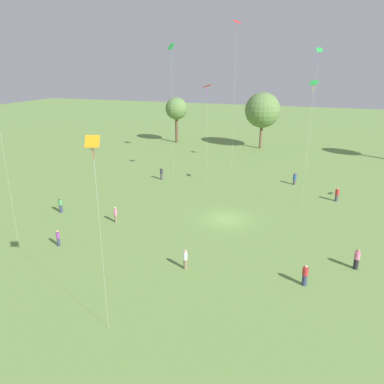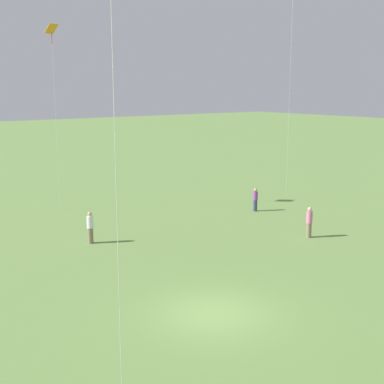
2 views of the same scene
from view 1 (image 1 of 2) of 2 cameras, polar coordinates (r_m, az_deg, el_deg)
ground_plane at (r=40.95m, az=5.28°, el=-4.17°), size 240.00×240.00×0.00m
tree_0 at (r=80.28m, az=-2.39°, el=12.53°), size 4.61×4.61×9.49m
tree_1 at (r=75.51m, az=10.69°, el=12.15°), size 6.79×6.79×10.93m
person_0 at (r=36.90m, az=-19.73°, el=-6.59°), size 0.38×0.38×1.60m
person_1 at (r=30.26m, az=16.84°, el=-12.06°), size 0.61×0.61×1.73m
person_2 at (r=40.55m, az=-11.58°, el=-3.37°), size 0.42×0.42×1.76m
person_3 at (r=49.15m, az=21.22°, el=-0.38°), size 0.56×0.56×1.73m
person_4 at (r=54.11m, az=15.37°, el=1.95°), size 0.57×0.57×1.71m
person_5 at (r=31.09m, az=-1.04°, el=-10.19°), size 0.50×0.50×1.76m
person_6 at (r=33.89m, az=23.80°, el=-9.35°), size 0.63×0.63×1.79m
person_7 at (r=44.90m, az=-19.40°, el=-1.90°), size 0.60×0.60×1.77m
person_8 at (r=54.65m, az=-4.66°, el=2.80°), size 0.56×0.56×1.80m
kite_1 at (r=59.07m, az=6.82°, el=23.22°), size 1.30×1.34×21.97m
kite_2 at (r=42.80m, az=17.98°, el=14.56°), size 1.08×1.03×14.38m
kite_3 at (r=54.97m, az=-3.18°, el=20.32°), size 1.16×1.03×18.69m
kite_4 at (r=20.96m, az=-14.80°, el=5.73°), size 0.92×0.80×12.39m
kite_6 at (r=50.79m, az=2.37°, el=15.39°), size 1.25×1.30×13.51m
kite_7 at (r=55.78m, az=18.71°, el=18.45°), size 0.91×0.80×18.06m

